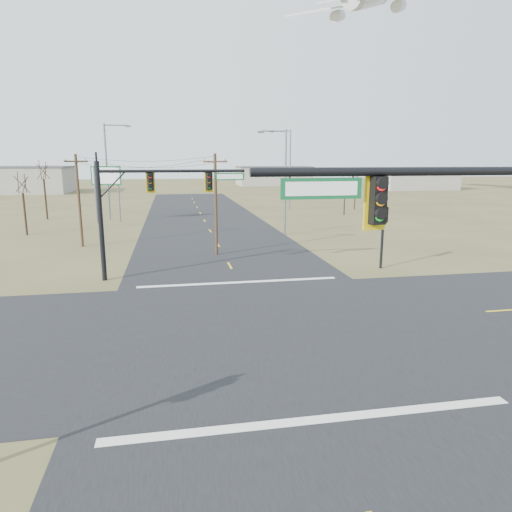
{
  "coord_description": "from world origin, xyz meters",
  "views": [
    {
      "loc": [
        -3.81,
        -18.66,
        7.26
      ],
      "look_at": [
        -0.18,
        1.0,
        3.01
      ],
      "focal_mm": 32.0,
      "sensor_mm": 36.0,
      "label": 1
    }
  ],
  "objects_px": {
    "bare_tree_c": "(345,181)",
    "bare_tree_d": "(356,174)",
    "streetlight_a": "(283,177)",
    "utility_pole_far": "(79,198)",
    "bare_tree_b": "(43,170)",
    "utility_pole_near": "(216,202)",
    "bare_tree_a": "(22,182)",
    "pedestal_signal_ne": "(384,222)",
    "highway_sign": "(106,183)",
    "streetlight_c": "(109,166)",
    "streetlight_b": "(288,166)",
    "mast_arm_far": "(150,195)"
  },
  "relations": [
    {
      "from": "streetlight_b",
      "to": "utility_pole_far",
      "type": "bearing_deg",
      "value": -153.51
    },
    {
      "from": "highway_sign",
      "to": "bare_tree_b",
      "type": "relative_size",
      "value": 0.87
    },
    {
      "from": "pedestal_signal_ne",
      "to": "utility_pole_near",
      "type": "bearing_deg",
      "value": 134.09
    },
    {
      "from": "bare_tree_c",
      "to": "utility_pole_far",
      "type": "bearing_deg",
      "value": -150.23
    },
    {
      "from": "bare_tree_a",
      "to": "highway_sign",
      "type": "bearing_deg",
      "value": 49.74
    },
    {
      "from": "utility_pole_far",
      "to": "bare_tree_b",
      "type": "xyz_separation_m",
      "value": [
        -7.6,
        19.7,
        1.94
      ]
    },
    {
      "from": "utility_pole_far",
      "to": "pedestal_signal_ne",
      "type": "bearing_deg",
      "value": -29.52
    },
    {
      "from": "utility_pole_far",
      "to": "streetlight_c",
      "type": "xyz_separation_m",
      "value": [
        0.31,
        18.05,
        2.35
      ]
    },
    {
      "from": "utility_pole_far",
      "to": "bare_tree_d",
      "type": "distance_m",
      "value": 41.52
    },
    {
      "from": "pedestal_signal_ne",
      "to": "bare_tree_b",
      "type": "bearing_deg",
      "value": 118.5
    },
    {
      "from": "utility_pole_near",
      "to": "bare_tree_b",
      "type": "bearing_deg",
      "value": 126.22
    },
    {
      "from": "utility_pole_near",
      "to": "bare_tree_a",
      "type": "bearing_deg",
      "value": 143.61
    },
    {
      "from": "bare_tree_d",
      "to": "utility_pole_far",
      "type": "bearing_deg",
      "value": -145.42
    },
    {
      "from": "highway_sign",
      "to": "bare_tree_d",
      "type": "bearing_deg",
      "value": 24.71
    },
    {
      "from": "utility_pole_far",
      "to": "streetlight_a",
      "type": "relative_size",
      "value": 0.77
    },
    {
      "from": "utility_pole_near",
      "to": "streetlight_c",
      "type": "bearing_deg",
      "value": 114.14
    },
    {
      "from": "highway_sign",
      "to": "pedestal_signal_ne",
      "type": "bearing_deg",
      "value": -41.43
    },
    {
      "from": "mast_arm_far",
      "to": "pedestal_signal_ne",
      "type": "height_order",
      "value": "mast_arm_far"
    },
    {
      "from": "bare_tree_a",
      "to": "utility_pole_far",
      "type": "bearing_deg",
      "value": -48.33
    },
    {
      "from": "streetlight_a",
      "to": "bare_tree_a",
      "type": "relative_size",
      "value": 1.56
    },
    {
      "from": "bare_tree_c",
      "to": "bare_tree_d",
      "type": "distance_m",
      "value": 7.58
    },
    {
      "from": "pedestal_signal_ne",
      "to": "bare_tree_b",
      "type": "relative_size",
      "value": 0.58
    },
    {
      "from": "bare_tree_d",
      "to": "streetlight_b",
      "type": "bearing_deg",
      "value": 176.84
    },
    {
      "from": "mast_arm_far",
      "to": "bare_tree_a",
      "type": "bearing_deg",
      "value": 102.36
    },
    {
      "from": "streetlight_b",
      "to": "mast_arm_far",
      "type": "bearing_deg",
      "value": -134.84
    },
    {
      "from": "pedestal_signal_ne",
      "to": "bare_tree_c",
      "type": "bearing_deg",
      "value": 59.66
    },
    {
      "from": "bare_tree_d",
      "to": "streetlight_c",
      "type": "bearing_deg",
      "value": -170.77
    },
    {
      "from": "highway_sign",
      "to": "streetlight_c",
      "type": "xyz_separation_m",
      "value": [
        0.03,
        2.87,
        1.85
      ]
    },
    {
      "from": "streetlight_a",
      "to": "bare_tree_d",
      "type": "relative_size",
      "value": 1.58
    },
    {
      "from": "mast_arm_far",
      "to": "streetlight_a",
      "type": "xyz_separation_m",
      "value": [
        11.84,
        14.67,
        0.46
      ]
    },
    {
      "from": "pedestal_signal_ne",
      "to": "streetlight_b",
      "type": "height_order",
      "value": "streetlight_b"
    },
    {
      "from": "utility_pole_far",
      "to": "streetlight_a",
      "type": "distance_m",
      "value": 18.44
    },
    {
      "from": "utility_pole_far",
      "to": "bare_tree_c",
      "type": "xyz_separation_m",
      "value": [
        30.08,
        17.21,
        0.34
      ]
    },
    {
      "from": "pedestal_signal_ne",
      "to": "bare_tree_a",
      "type": "distance_m",
      "value": 33.97
    },
    {
      "from": "mast_arm_far",
      "to": "bare_tree_b",
      "type": "relative_size",
      "value": 1.18
    },
    {
      "from": "bare_tree_b",
      "to": "bare_tree_c",
      "type": "height_order",
      "value": "bare_tree_b"
    },
    {
      "from": "bare_tree_b",
      "to": "bare_tree_c",
      "type": "bearing_deg",
      "value": -3.79
    },
    {
      "from": "bare_tree_c",
      "to": "pedestal_signal_ne",
      "type": "bearing_deg",
      "value": -106.49
    },
    {
      "from": "streetlight_a",
      "to": "bare_tree_b",
      "type": "relative_size",
      "value": 1.33
    },
    {
      "from": "streetlight_b",
      "to": "bare_tree_d",
      "type": "bearing_deg",
      "value": -21.65
    },
    {
      "from": "pedestal_signal_ne",
      "to": "mast_arm_far",
      "type": "bearing_deg",
      "value": 165.13
    },
    {
      "from": "pedestal_signal_ne",
      "to": "utility_pole_far",
      "type": "relative_size",
      "value": 0.57
    },
    {
      "from": "bare_tree_a",
      "to": "bare_tree_c",
      "type": "xyz_separation_m",
      "value": [
        36.53,
        9.96,
        -0.68
      ]
    },
    {
      "from": "bare_tree_d",
      "to": "utility_pole_near",
      "type": "bearing_deg",
      "value": -128.7
    },
    {
      "from": "bare_tree_a",
      "to": "mast_arm_far",
      "type": "bearing_deg",
      "value": -56.23
    },
    {
      "from": "streetlight_c",
      "to": "bare_tree_b",
      "type": "relative_size",
      "value": 1.52
    },
    {
      "from": "bare_tree_c",
      "to": "bare_tree_d",
      "type": "bearing_deg",
      "value": 57.25
    },
    {
      "from": "streetlight_a",
      "to": "bare_tree_d",
      "type": "xyz_separation_m",
      "value": [
        16.01,
        20.74,
        -0.53
      ]
    },
    {
      "from": "streetlight_a",
      "to": "highway_sign",
      "type": "bearing_deg",
      "value": 142.25
    },
    {
      "from": "streetlight_a",
      "to": "bare_tree_d",
      "type": "distance_m",
      "value": 26.21
    }
  ]
}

